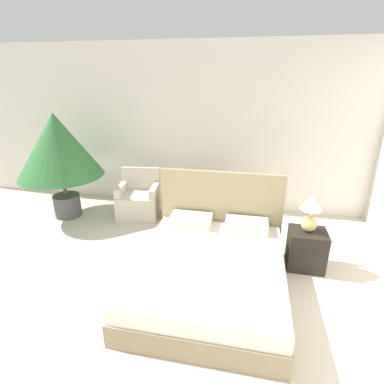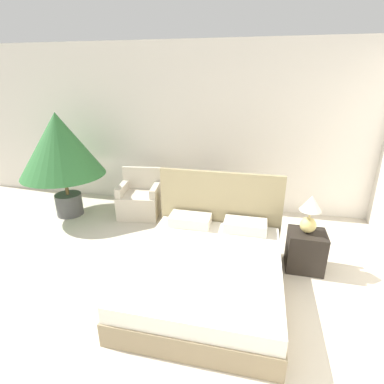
# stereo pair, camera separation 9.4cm
# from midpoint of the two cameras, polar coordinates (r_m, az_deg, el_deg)

# --- Properties ---
(ground_plane) EXTENTS (16.00, 16.00, 0.00)m
(ground_plane) POSITION_cam_midpoint_polar(r_m,az_deg,el_deg) (2.98, -14.71, -31.33)
(ground_plane) COLOR beige
(wall_back) EXTENTS (10.00, 0.06, 2.90)m
(wall_back) POSITION_cam_midpoint_polar(r_m,az_deg,el_deg) (5.46, 2.05, 11.92)
(wall_back) COLOR silver
(wall_back) RESTS_ON ground_plane
(bed) EXTENTS (1.68, 1.98, 1.15)m
(bed) POSITION_cam_midpoint_polar(r_m,az_deg,el_deg) (3.58, 3.83, -14.35)
(bed) COLOR #8C7A5B
(bed) RESTS_ON ground_plane
(armchair_near_window_left) EXTENTS (0.76, 0.68, 0.82)m
(armchair_near_window_left) POSITION_cam_midpoint_polar(r_m,az_deg,el_deg) (5.37, -9.42, -1.72)
(armchair_near_window_left) COLOR beige
(armchair_near_window_left) RESTS_ON ground_plane
(armchair_near_window_right) EXTENTS (0.74, 0.65, 0.82)m
(armchair_near_window_right) POSITION_cam_midpoint_polar(r_m,az_deg,el_deg) (5.08, 2.27, -2.83)
(armchair_near_window_right) COLOR beige
(armchair_near_window_right) RESTS_ON ground_plane
(potted_palm) EXTENTS (1.39, 1.39, 1.80)m
(potted_palm) POSITION_cam_midpoint_polar(r_m,az_deg,el_deg) (5.46, -23.39, 7.87)
(potted_palm) COLOR #4C4C4C
(potted_palm) RESTS_ON ground_plane
(nightstand) EXTENTS (0.46, 0.39, 0.52)m
(nightstand) POSITION_cam_midpoint_polar(r_m,az_deg,el_deg) (4.16, 21.40, -10.35)
(nightstand) COLOR black
(nightstand) RESTS_ON ground_plane
(table_lamp) EXTENTS (0.26, 0.26, 0.49)m
(table_lamp) POSITION_cam_midpoint_polar(r_m,az_deg,el_deg) (3.94, 22.22, -3.50)
(table_lamp) COLOR tan
(table_lamp) RESTS_ON nightstand
(side_table) EXTENTS (0.28, 0.28, 0.50)m
(side_table) POSITION_cam_midpoint_polar(r_m,az_deg,el_deg) (5.22, -3.69, -2.37)
(side_table) COLOR gold
(side_table) RESTS_ON ground_plane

